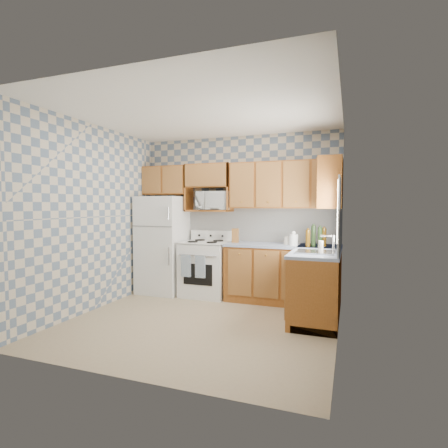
{
  "coord_description": "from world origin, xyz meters",
  "views": [
    {
      "loc": [
        1.81,
        -4.12,
        1.52
      ],
      "look_at": [
        0.05,
        0.75,
        1.25
      ],
      "focal_mm": 28.0,
      "sensor_mm": 36.0,
      "label": 1
    }
  ],
  "objects_px": {
    "refrigerator": "(163,245)",
    "microwave": "(214,201)",
    "electric_kettle": "(294,240)",
    "stove_body": "(206,269)"
  },
  "relations": [
    {
      "from": "electric_kettle",
      "to": "stove_body",
      "type": "bearing_deg",
      "value": 177.46
    },
    {
      "from": "refrigerator",
      "to": "electric_kettle",
      "type": "xyz_separation_m",
      "value": [
        2.28,
        -0.04,
        0.16
      ]
    },
    {
      "from": "microwave",
      "to": "electric_kettle",
      "type": "xyz_separation_m",
      "value": [
        1.39,
        -0.23,
        -0.6
      ]
    },
    {
      "from": "refrigerator",
      "to": "microwave",
      "type": "height_order",
      "value": "microwave"
    },
    {
      "from": "stove_body",
      "to": "electric_kettle",
      "type": "distance_m",
      "value": 1.58
    },
    {
      "from": "microwave",
      "to": "electric_kettle",
      "type": "bearing_deg",
      "value": -19.84
    },
    {
      "from": "refrigerator",
      "to": "microwave",
      "type": "xyz_separation_m",
      "value": [
        0.9,
        0.18,
        0.77
      ]
    },
    {
      "from": "microwave",
      "to": "refrigerator",
      "type": "bearing_deg",
      "value": -178.98
    },
    {
      "from": "refrigerator",
      "to": "electric_kettle",
      "type": "height_order",
      "value": "refrigerator"
    },
    {
      "from": "microwave",
      "to": "electric_kettle",
      "type": "distance_m",
      "value": 1.53
    }
  ]
}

